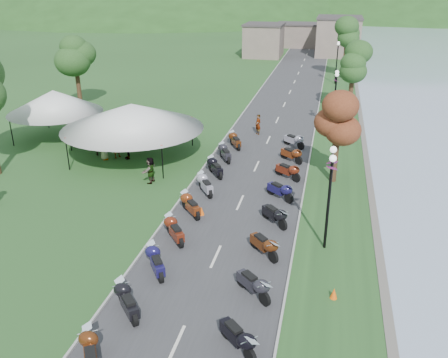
# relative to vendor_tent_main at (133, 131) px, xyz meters

# --- Properties ---
(road) EXTENTS (7.00, 120.00, 0.02)m
(road) POSITION_rel_vendor_tent_main_xyz_m (9.08, 12.07, -1.99)
(road) COLOR #3B3B3E
(road) RESTS_ON ground
(hills_backdrop) EXTENTS (360.00, 120.00, 76.00)m
(hills_backdrop) POSITION_rel_vendor_tent_main_xyz_m (9.08, 172.07, -2.00)
(hills_backdrop) COLOR #285621
(hills_backdrop) RESTS_ON ground
(far_building) EXTENTS (18.00, 16.00, 5.00)m
(far_building) POSITION_rel_vendor_tent_main_xyz_m (7.08, 57.07, 0.50)
(far_building) COLOR #7B6A60
(far_building) RESTS_ON ground
(moto_row_left) EXTENTS (2.60, 37.27, 1.10)m
(moto_row_left) POSITION_rel_vendor_tent_main_xyz_m (6.71, -13.82, -1.45)
(moto_row_left) COLOR #331411
(moto_row_left) RESTS_ON ground
(moto_row_right) EXTENTS (2.60, 31.29, 1.10)m
(moto_row_right) POSITION_rel_vendor_tent_main_xyz_m (11.32, -9.65, -1.45)
(moto_row_right) COLOR #331411
(moto_row_right) RESTS_ON ground
(vendor_tent_main) EXTENTS (6.83, 6.83, 4.00)m
(vendor_tent_main) POSITION_rel_vendor_tent_main_xyz_m (0.00, 0.00, 0.00)
(vendor_tent_main) COLOR white
(vendor_tent_main) RESTS_ON ground
(vendor_tent_side) EXTENTS (5.00, 5.00, 4.00)m
(vendor_tent_side) POSITION_rel_vendor_tent_main_xyz_m (-7.79, 2.67, 0.00)
(vendor_tent_side) COLOR white
(vendor_tent_side) RESTS_ON ground
(tree_lakeside) EXTENTS (2.24, 2.24, 6.22)m
(tree_lakeside) POSITION_rel_vendor_tent_main_xyz_m (14.33, -1.39, 1.11)
(tree_lakeside) COLOR #2E5A24
(tree_lakeside) RESTS_ON ground
(pedestrian_a) EXTENTS (0.76, 0.85, 1.91)m
(pedestrian_a) POSITION_rel_vendor_tent_main_xyz_m (-1.19, -0.41, -2.00)
(pedestrian_a) COLOR slate
(pedestrian_a) RESTS_ON ground
(pedestrian_b) EXTENTS (0.87, 0.50, 1.75)m
(pedestrian_b) POSITION_rel_vendor_tent_main_xyz_m (-2.78, -0.20, -2.00)
(pedestrian_b) COLOR slate
(pedestrian_b) RESTS_ON ground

